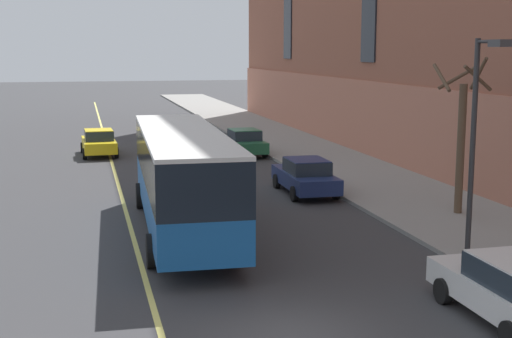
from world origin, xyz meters
TOP-DOWN VIEW (x-y plane):
  - city_bus at (-0.89, 9.55)m, footprint 3.19×12.46m
  - parked_car_green_0 at (5.14, 26.80)m, footprint 2.14×4.60m
  - parked_car_white_1 at (5.25, -0.23)m, footprint 1.97×4.62m
  - parked_car_navy_2 at (5.20, 14.98)m, footprint 2.09×4.74m
  - taxi_cab at (-3.20, 28.67)m, footprint 2.13×4.40m
  - street_tree_far_uptown at (9.45, 9.57)m, footprint 1.89×1.88m
  - street_lamp at (6.93, 4.27)m, footprint 0.36×1.48m
  - lane_centerline at (-2.60, 3.00)m, footprint 0.16×140.00m

SIDE VIEW (x-z plane):
  - lane_centerline at x=-2.60m, z-range 0.00..0.01m
  - taxi_cab at x=-3.20m, z-range 0.00..1.56m
  - parked_car_white_1 at x=5.25m, z-range 0.00..1.56m
  - parked_car_green_0 at x=5.14m, z-range 0.00..1.56m
  - parked_car_navy_2 at x=5.20m, z-range 0.00..1.56m
  - city_bus at x=-0.89m, z-range 0.29..3.80m
  - street_tree_far_uptown at x=9.45m, z-range 0.24..6.03m
  - street_lamp at x=6.93m, z-range 0.91..7.27m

